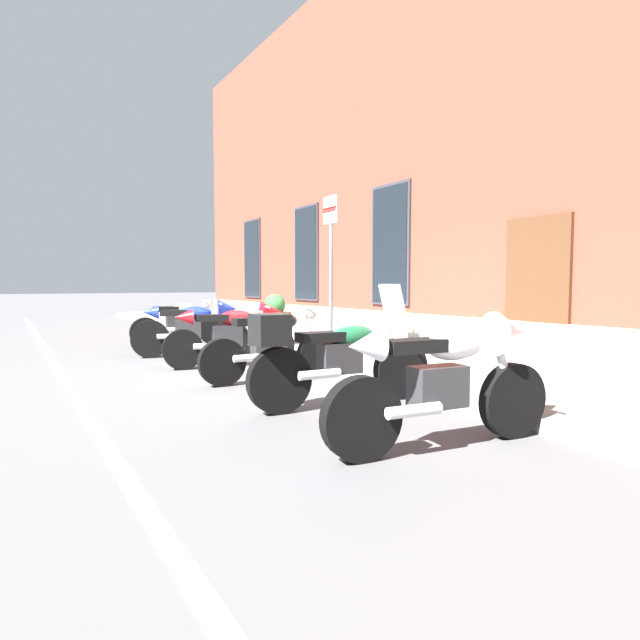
% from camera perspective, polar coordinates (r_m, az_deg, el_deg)
% --- Properties ---
extents(ground_plane, '(140.00, 140.00, 0.00)m').
position_cam_1_polar(ground_plane, '(7.93, -1.77, -5.34)').
color(ground_plane, '#4C4C4F').
extents(sidewalk, '(30.70, 3.10, 0.14)m').
position_cam_1_polar(sidewalk, '(8.77, 7.10, -4.00)').
color(sidewalk, slate).
rests_on(sidewalk, ground_plane).
extents(lane_stripe, '(30.70, 0.12, 0.01)m').
position_cam_1_polar(lane_stripe, '(6.96, -25.56, -7.00)').
color(lane_stripe, silver).
rests_on(lane_stripe, ground_plane).
extents(brick_pub_facade, '(24.70, 6.38, 8.56)m').
position_cam_1_polar(brick_pub_facade, '(12.53, 25.17, 17.40)').
color(brick_pub_facade, brown).
rests_on(brick_pub_facade, ground_plane).
extents(motorcycle_grey_naked, '(0.62, 1.98, 0.95)m').
position_cam_1_polar(motorcycle_grey_naked, '(11.11, -14.99, -0.32)').
color(motorcycle_grey_naked, black).
rests_on(motorcycle_grey_naked, ground_plane).
extents(motorcycle_blue_sport, '(0.77, 1.99, 1.01)m').
position_cam_1_polar(motorcycle_blue_sport, '(9.46, -13.52, -0.55)').
color(motorcycle_blue_sport, black).
rests_on(motorcycle_blue_sport, ground_plane).
extents(motorcycle_red_sport, '(0.68, 2.02, 1.01)m').
position_cam_1_polar(motorcycle_red_sport, '(8.14, -9.22, -1.22)').
color(motorcycle_red_sport, black).
rests_on(motorcycle_red_sport, ground_plane).
extents(motorcycle_black_naked, '(0.62, 1.98, 0.98)m').
position_cam_1_polar(motorcycle_black_naked, '(6.87, -5.11, -2.72)').
color(motorcycle_black_naked, black).
rests_on(motorcycle_black_naked, ground_plane).
extents(motorcycle_green_touring, '(0.62, 2.13, 1.28)m').
position_cam_1_polar(motorcycle_green_touring, '(5.41, 1.61, -3.97)').
color(motorcycle_green_touring, black).
rests_on(motorcycle_green_touring, ground_plane).
extents(motorcycle_white_sport, '(0.62, 2.06, 1.06)m').
position_cam_1_polar(motorcycle_white_sport, '(4.20, 14.24, -5.84)').
color(motorcycle_white_sport, black).
rests_on(motorcycle_white_sport, ground_plane).
extents(parking_sign, '(0.36, 0.07, 2.60)m').
position_cam_1_polar(parking_sign, '(8.59, 1.18, 7.49)').
color(parking_sign, '#4C4C51').
rests_on(parking_sign, sidewalk).
extents(barrel_planter, '(0.66, 0.66, 0.95)m').
position_cam_1_polar(barrel_planter, '(9.93, -4.95, -0.38)').
color(barrel_planter, brown).
rests_on(barrel_planter, sidewalk).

